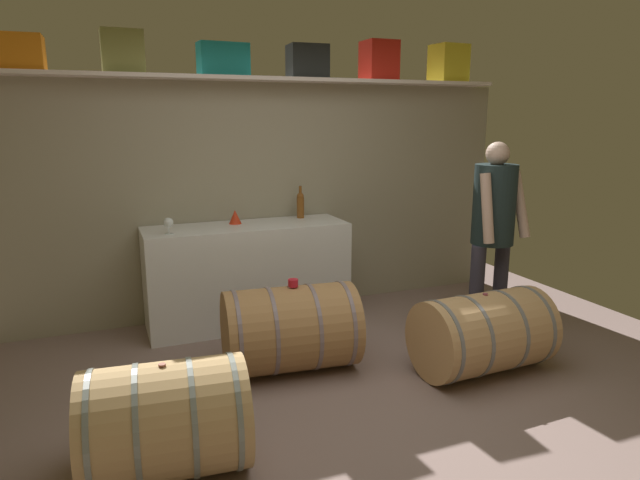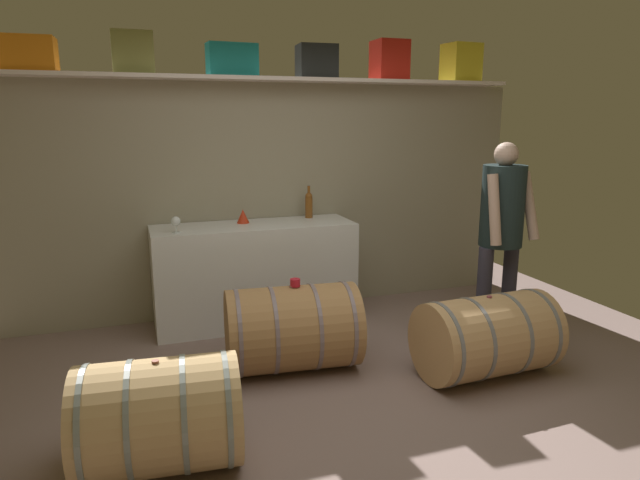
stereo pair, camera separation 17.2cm
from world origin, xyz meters
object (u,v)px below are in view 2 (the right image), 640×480
at_px(toolcase_olive, 133,53).
at_px(toolcase_red, 389,60).
at_px(wine_bottle_amber, 309,204).
at_px(toolcase_orange, 28,54).
at_px(toolcase_black, 317,62).
at_px(red_funnel, 243,216).
at_px(winemaker_pouring, 502,221).
at_px(wine_barrel_flank, 159,416).
at_px(tasting_cup, 295,283).
at_px(wine_barrel_far, 487,336).
at_px(toolcase_yellow, 461,63).
at_px(toolcase_teal, 232,60).
at_px(work_cabinet, 255,274).
at_px(wine_barrel_near, 292,328).
at_px(wine_glass, 176,222).

height_order(toolcase_olive, toolcase_red, toolcase_red).
distance_m(toolcase_olive, wine_bottle_amber, 1.95).
height_order(toolcase_red, wine_bottle_amber, toolcase_red).
xyz_separation_m(toolcase_orange, toolcase_black, (2.30, 0.00, 0.02)).
bearing_deg(toolcase_red, red_funnel, -175.82).
bearing_deg(toolcase_olive, toolcase_red, -0.97).
bearing_deg(winemaker_pouring, wine_barrel_flank, 8.38).
bearing_deg(toolcase_black, tasting_cup, -111.68).
xyz_separation_m(wine_barrel_far, wine_barrel_flank, (-2.26, -0.37, 0.01)).
bearing_deg(winemaker_pouring, toolcase_yellow, -115.21).
xyz_separation_m(toolcase_orange, wine_barrel_flank, (0.71, -2.15, -1.97)).
xyz_separation_m(toolcase_teal, wine_barrel_flank, (-0.84, -2.15, -1.98)).
height_order(toolcase_teal, work_cabinet, toolcase_teal).
bearing_deg(red_funnel, toolcase_yellow, 2.39).
xyz_separation_m(toolcase_black, tasting_cup, (-0.58, -1.23, -1.63)).
relative_size(wine_barrel_near, wine_barrel_far, 1.03).
distance_m(toolcase_teal, wine_bottle_amber, 1.42).
distance_m(wine_bottle_amber, wine_barrel_near, 1.48).
xyz_separation_m(wine_barrel_flank, winemaker_pouring, (2.75, 0.94, 0.69)).
bearing_deg(tasting_cup, wine_barrel_near, 180.00).
xyz_separation_m(work_cabinet, wine_barrel_near, (0.04, -1.04, -0.13)).
distance_m(toolcase_orange, red_funnel, 2.06).
height_order(wine_glass, red_funnel, wine_glass).
xyz_separation_m(toolcase_olive, work_cabinet, (0.90, -0.19, -1.86)).
height_order(toolcase_black, wine_barrel_far, toolcase_black).
relative_size(work_cabinet, wine_barrel_far, 1.82).
relative_size(work_cabinet, red_funnel, 14.45).
height_order(toolcase_red, winemaker_pouring, toolcase_red).
bearing_deg(wine_barrel_flank, toolcase_yellow, 40.32).
xyz_separation_m(toolcase_olive, toolcase_black, (1.55, 0.00, -0.02)).
relative_size(toolcase_red, wine_glass, 2.64).
bearing_deg(wine_glass, toolcase_red, 9.27).
xyz_separation_m(wine_bottle_amber, wine_barrel_near, (-0.52, -1.19, -0.70)).
distance_m(wine_barrel_near, tasting_cup, 0.34).
distance_m(work_cabinet, winemaker_pouring, 2.15).
distance_m(red_funnel, winemaker_pouring, 2.19).
bearing_deg(toolcase_orange, toolcase_teal, 1.85).
bearing_deg(toolcase_olive, tasting_cup, -52.77).
relative_size(toolcase_teal, work_cabinet, 0.24).
bearing_deg(toolcase_olive, toolcase_orange, 179.03).
height_order(toolcase_yellow, wine_barrel_far, toolcase_yellow).
xyz_separation_m(toolcase_teal, wine_bottle_amber, (0.66, -0.04, -1.26)).
height_order(toolcase_red, toolcase_yellow, toolcase_yellow).
distance_m(wine_barrel_far, winemaker_pouring, 1.03).
bearing_deg(toolcase_teal, wine_barrel_far, -54.96).
xyz_separation_m(toolcase_teal, toolcase_yellow, (2.24, 0.00, 0.04)).
height_order(toolcase_orange, wine_bottle_amber, toolcase_orange).
bearing_deg(toolcase_teal, winemaker_pouring, -35.88).
relative_size(work_cabinet, wine_barrel_flank, 2.02).
relative_size(toolcase_black, winemaker_pouring, 0.21).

